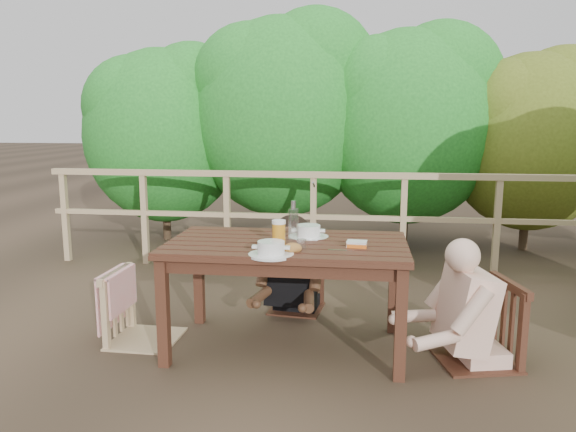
# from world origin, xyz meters

# --- Properties ---
(ground) EXTENTS (60.00, 60.00, 0.00)m
(ground) POSITION_xyz_m (0.00, 0.00, 0.00)
(ground) COLOR #493827
(ground) RESTS_ON ground
(table) EXTENTS (1.56, 0.88, 0.72)m
(table) POSITION_xyz_m (0.00, 0.00, 0.36)
(table) COLOR #381D13
(table) RESTS_ON ground
(chair_left) EXTENTS (0.48, 0.48, 0.94)m
(chair_left) POSITION_xyz_m (-1.00, -0.00, 0.47)
(chair_left) COLOR tan
(chair_left) RESTS_ON ground
(chair_far) EXTENTS (0.45, 0.45, 0.82)m
(chair_far) POSITION_xyz_m (-0.03, 0.76, 0.41)
(chair_far) COLOR #381D13
(chair_far) RESTS_ON ground
(chair_right) EXTENTS (0.59, 0.59, 0.98)m
(chair_right) POSITION_xyz_m (1.22, -0.03, 0.49)
(chair_right) COLOR #381D13
(chair_right) RESTS_ON ground
(woman) EXTENTS (0.56, 0.66, 1.22)m
(woman) POSITION_xyz_m (-0.03, 0.78, 0.61)
(woman) COLOR black
(woman) RESTS_ON ground
(diner_right) EXTENTS (0.76, 0.67, 1.32)m
(diner_right) POSITION_xyz_m (1.25, -0.03, 0.66)
(diner_right) COLOR beige
(diner_right) RESTS_ON ground
(railing) EXTENTS (5.60, 0.10, 1.01)m
(railing) POSITION_xyz_m (0.00, 2.00, 0.51)
(railing) COLOR tan
(railing) RESTS_ON ground
(hedge_row) EXTENTS (6.60, 1.60, 3.80)m
(hedge_row) POSITION_xyz_m (0.40, 3.20, 1.90)
(hedge_row) COLOR #207022
(hedge_row) RESTS_ON ground
(soup_near) EXTENTS (0.27, 0.27, 0.09)m
(soup_near) POSITION_xyz_m (-0.05, -0.34, 0.77)
(soup_near) COLOR white
(soup_near) RESTS_ON table
(soup_far) EXTENTS (0.28, 0.28, 0.09)m
(soup_far) POSITION_xyz_m (0.12, 0.19, 0.77)
(soup_far) COLOR white
(soup_far) RESTS_ON table
(bread_roll) EXTENTS (0.11, 0.09, 0.07)m
(bread_roll) POSITION_xyz_m (0.07, -0.25, 0.76)
(bread_roll) COLOR #B3853F
(bread_roll) RESTS_ON table
(beer_glass) EXTENTS (0.09, 0.09, 0.17)m
(beer_glass) POSITION_xyz_m (-0.04, -0.07, 0.81)
(beer_glass) COLOR orange
(beer_glass) RESTS_ON table
(bottle) EXTENTS (0.07, 0.07, 0.28)m
(bottle) POSITION_xyz_m (0.03, 0.06, 0.86)
(bottle) COLOR silver
(bottle) RESTS_ON table
(tumbler) EXTENTS (0.06, 0.06, 0.07)m
(tumbler) POSITION_xyz_m (0.11, -0.17, 0.76)
(tumbler) COLOR white
(tumbler) RESTS_ON table
(butter_tub) EXTENTS (0.13, 0.10, 0.05)m
(butter_tub) POSITION_xyz_m (0.46, -0.09, 0.75)
(butter_tub) COLOR white
(butter_tub) RESTS_ON table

